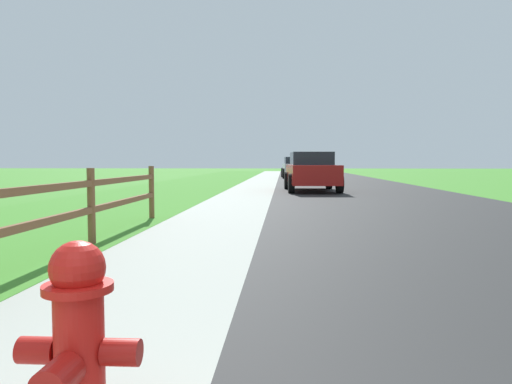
{
  "coord_description": "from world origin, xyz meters",
  "views": [
    {
      "loc": [
        0.39,
        -0.29,
        1.19
      ],
      "look_at": [
        0.01,
        6.24,
        0.77
      ],
      "focal_mm": 33.62,
      "sensor_mm": 36.0,
      "label": 1
    }
  ],
  "objects": [
    {
      "name": "ground_plane",
      "position": [
        0.0,
        25.0,
        0.0
      ],
      "size": [
        120.0,
        120.0,
        0.0
      ],
      "primitive_type": "plane",
      "color": "#418A2B"
    },
    {
      "name": "road_asphalt",
      "position": [
        3.5,
        27.0,
        0.0
      ],
      "size": [
        7.0,
        66.0,
        0.01
      ],
      "primitive_type": "cube",
      "color": "#2B2B2B",
      "rests_on": "ground"
    },
    {
      "name": "curb_concrete",
      "position": [
        -3.0,
        27.0,
        0.0
      ],
      "size": [
        6.0,
        66.0,
        0.01
      ],
      "primitive_type": "cube",
      "color": "#A2A79C",
      "rests_on": "ground"
    },
    {
      "name": "grass_verge",
      "position": [
        -4.5,
        27.0,
        0.01
      ],
      "size": [
        5.0,
        66.0,
        0.0
      ],
      "primitive_type": "cube",
      "color": "#418A2B",
      "rests_on": "ground"
    },
    {
      "name": "fire_hydrant",
      "position": [
        -0.49,
        1.66,
        0.43
      ],
      "size": [
        0.53,
        0.46,
        0.85
      ],
      "color": "red",
      "rests_on": "ground"
    },
    {
      "name": "rail_fence",
      "position": [
        -2.38,
        4.85,
        0.64
      ],
      "size": [
        0.11,
        9.55,
        1.1
      ],
      "color": "brown",
      "rests_on": "ground"
    },
    {
      "name": "parked_suv_red",
      "position": [
        1.5,
        19.19,
        0.8
      ],
      "size": [
        2.21,
        4.6,
        1.57
      ],
      "color": "maroon",
      "rests_on": "ground"
    },
    {
      "name": "parked_car_beige",
      "position": [
        2.22,
        26.87,
        0.73
      ],
      "size": [
        2.09,
        4.86,
        1.39
      ],
      "color": "#C6B793",
      "rests_on": "ground"
    },
    {
      "name": "parked_car_silver",
      "position": [
        1.23,
        34.9,
        0.79
      ],
      "size": [
        2.12,
        4.9,
        1.53
      ],
      "color": "#B7BABF",
      "rests_on": "ground"
    }
  ]
}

